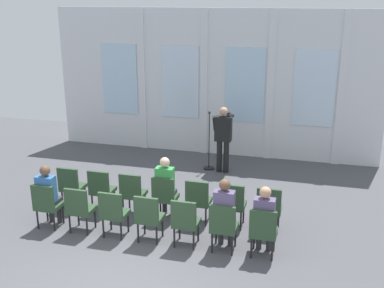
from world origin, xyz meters
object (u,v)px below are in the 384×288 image
(chair_r1_c3, at_px, (149,215))
(chair_r0_c6, at_px, (269,206))
(chair_r1_c4, at_px, (185,220))
(chair_r1_c5, at_px, (223,225))
(chair_r0_c3, at_px, (165,195))
(chair_r0_c1, at_px, (101,188))
(chair_r0_c0, at_px, (71,185))
(chair_r1_c0, at_px, (47,203))
(speaker, at_px, (223,135))
(chair_r0_c2, at_px, (132,191))
(chair_r1_c1, at_px, (79,207))
(chair_r1_c6, at_px, (263,229))
(chair_r0_c5, at_px, (233,202))
(audience_r1_c5, at_px, (225,211))
(chair_r0_c4, at_px, (198,199))
(audience_r0_c3, at_px, (166,184))
(mic_stand, at_px, (209,157))
(chair_r1_c2, at_px, (113,211))
(audience_r1_c6, at_px, (264,217))
(audience_r1_c0, at_px, (48,193))

(chair_r1_c3, bearing_deg, chair_r0_c6, 24.46)
(chair_r1_c4, xyz_separation_m, chair_r1_c5, (0.70, 0.00, 0.00))
(chair_r0_c3, relative_size, chair_r0_c6, 1.00)
(chair_r0_c1, xyz_separation_m, chair_r0_c3, (1.39, 0.00, 0.00))
(chair_r0_c0, bearing_deg, chair_r1_c0, -90.00)
(speaker, height_order, chair_r0_c0, speaker)
(chair_r0_c1, bearing_deg, chair_r0_c2, 0.00)
(chair_r1_c1, bearing_deg, chair_r1_c6, 0.00)
(chair_r0_c5, distance_m, chair_r1_c3, 1.69)
(chair_r1_c5, bearing_deg, chair_r1_c3, 180.00)
(audience_r1_c5, bearing_deg, chair_r0_c4, 128.63)
(audience_r0_c3, relative_size, chair_r0_c5, 1.40)
(mic_stand, xyz_separation_m, chair_r1_c5, (1.18, -4.01, 0.20))
(chair_r0_c0, height_order, chair_r0_c6, same)
(chair_r0_c5, distance_m, chair_r1_c6, 1.18)
(speaker, bearing_deg, chair_r1_c3, -98.86)
(chair_r1_c2, distance_m, chair_r1_c5, 2.09)
(chair_r0_c1, bearing_deg, chair_r1_c3, -34.31)
(audience_r0_c3, height_order, audience_r1_c6, audience_r0_c3)
(chair_r0_c0, relative_size, chair_r0_c4, 1.00)
(chair_r0_c1, distance_m, chair_r0_c6, 3.48)
(chair_r0_c1, bearing_deg, audience_r0_c3, 3.35)
(chair_r0_c6, height_order, audience_r1_c5, audience_r1_c5)
(chair_r1_c4, distance_m, audience_r1_c5, 0.74)
(chair_r1_c2, distance_m, chair_r1_c4, 1.39)
(chair_r0_c0, distance_m, chair_r0_c4, 2.79)
(chair_r0_c1, relative_size, chair_r1_c0, 1.00)
(chair_r1_c5, xyz_separation_m, chair_r1_c6, (0.70, 0.00, 0.00))
(audience_r0_c3, relative_size, chair_r1_c4, 1.40)
(chair_r1_c6, bearing_deg, chair_r0_c1, 164.73)
(speaker, distance_m, chair_r1_c1, 4.41)
(speaker, xyz_separation_m, chair_r0_c1, (-2.00, -2.95, -0.46))
(speaker, bearing_deg, chair_r1_c4, -88.69)
(chair_r1_c4, bearing_deg, chair_r0_c1, 155.54)
(chair_r0_c4, bearing_deg, audience_r1_c5, -51.37)
(chair_r0_c0, distance_m, chair_r1_c4, 2.95)
(chair_r1_c1, height_order, audience_r1_c6, audience_r1_c6)
(chair_r0_c4, distance_m, audience_r1_c0, 2.93)
(chair_r1_c4, distance_m, audience_r1_c6, 1.41)
(audience_r1_c5, bearing_deg, chair_r0_c6, 51.37)
(speaker, relative_size, chair_r1_c1, 1.82)
(chair_r0_c2, distance_m, audience_r1_c5, 2.28)
(chair_r1_c1, xyz_separation_m, audience_r1_c5, (2.79, 0.08, 0.22))
(chair_r0_c3, bearing_deg, audience_r1_c0, -157.46)
(chair_r0_c6, distance_m, chair_r1_c2, 2.95)
(chair_r0_c0, relative_size, audience_r1_c5, 0.69)
(chair_r0_c4, distance_m, audience_r1_c5, 1.14)
(audience_r1_c6, bearing_deg, chair_r0_c0, 168.26)
(chair_r1_c4, distance_m, chair_r1_c6, 1.39)
(chair_r0_c0, relative_size, chair_r1_c3, 1.00)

